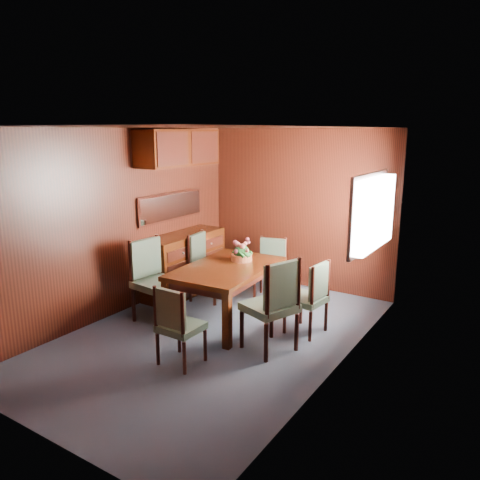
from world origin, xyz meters
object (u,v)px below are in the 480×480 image
Objects in this scene: sideboard at (184,263)px; flower_centerpiece at (242,250)px; chair_right_near at (274,301)px; chair_head at (177,322)px; chair_left_near at (152,275)px; dining_table at (227,274)px.

flower_centerpiece is at bearing -9.80° from sideboard.
chair_head is (-0.69, -0.80, -0.11)m from chair_right_near.
chair_right_near reaches higher than chair_left_near.
chair_right_near reaches higher than dining_table.
chair_left_near is 1.75m from chair_right_near.
sideboard reaches higher than dining_table.
chair_left_near reaches higher than sideboard.
sideboard is at bearing 84.63° from chair_right_near.
chair_right_near is 1.23m from flower_centerpiece.
dining_table is 1.84× the size of chair_head.
chair_left_near is at bearing 144.09° from chair_head.
chair_left_near is at bearing 110.70° from chair_right_near.
chair_right_near reaches higher than sideboard.
chair_right_near is at bearing -25.53° from sideboard.
sideboard is at bearing 170.20° from flower_centerpiece.
dining_table is at bearing 83.69° from chair_right_near.
dining_table is 1.49× the size of chair_right_near.
chair_head is at bearing -82.79° from dining_table.
sideboard is 1.23m from dining_table.
chair_head is at bearing 59.77° from chair_left_near.
dining_table is at bearing 101.55° from chair_head.
chair_right_near is (0.93, -0.46, -0.02)m from dining_table.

